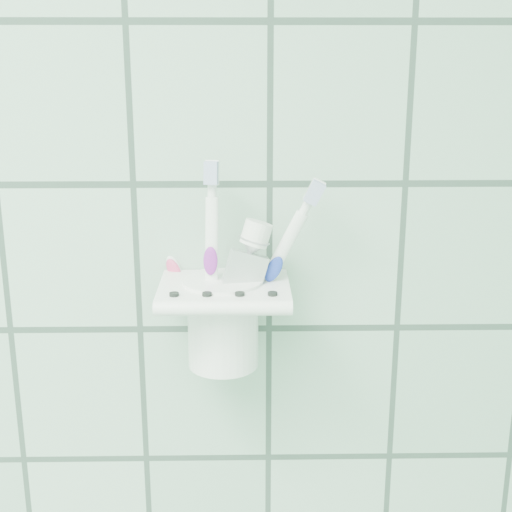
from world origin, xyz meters
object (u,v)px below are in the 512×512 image
Objects in this scene: holder_bracket at (224,292)px; toothbrush_orange at (228,258)px; cup at (223,319)px; toothbrush_pink at (215,265)px; toothpaste_tube at (217,281)px; toothbrush_blue at (209,264)px.

toothbrush_orange is at bearing 76.07° from holder_bracket.
cup is 0.05m from toothbrush_pink.
toothbrush_orange is (0.01, -0.00, 0.01)m from toothbrush_pink.
toothbrush_orange is at bearing 2.89° from toothbrush_pink.
toothpaste_tube is (0.00, -0.03, -0.01)m from toothbrush_pink.
cup is at bearing 115.73° from holder_bracket.
toothpaste_tube reaches higher than cup.
toothpaste_tube reaches higher than holder_bracket.
toothbrush_blue is 0.03m from toothbrush_orange.
holder_bracket is 1.40× the size of cup.
toothbrush_orange is at bearing 58.94° from toothpaste_tube.
holder_bracket is 0.03m from toothbrush_orange.
toothbrush_orange reaches higher than cup.
toothbrush_blue reaches higher than toothpaste_tube.
cup is at bearing -52.17° from toothbrush_pink.
cup is at bearing -114.98° from toothbrush_orange.
toothbrush_blue is 0.02m from toothpaste_tube.
cup is at bearing 34.81° from toothbrush_blue.
toothbrush_pink reaches higher than cup.
toothbrush_pink is at bearing 88.49° from toothpaste_tube.
toothbrush_pink is 1.13× the size of toothpaste_tube.
toothbrush_orange reaches higher than toothpaste_tube.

